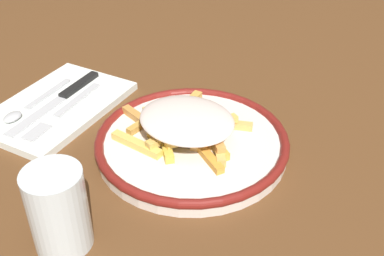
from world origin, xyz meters
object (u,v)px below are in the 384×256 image
fork (64,111)px  fries_heap (185,123)px  knife (63,96)px  plate (192,143)px  napkin (57,107)px  spoon (28,107)px  water_glass (58,210)px

fork → fries_heap: bearing=-172.2°
fries_heap → knife: bearing=-0.8°
plate → fries_heap: (0.01, -0.00, 0.03)m
napkin → knife: 0.02m
plate → spoon: size_ratio=1.82×
plate → napkin: bearing=3.2°
knife → spoon: bearing=64.3°
knife → spoon: 0.06m
fries_heap → knife: 0.23m
fork → water_glass: water_glass is taller
fries_heap → water_glass: water_glass is taller
fries_heap → spoon: (0.26, 0.05, -0.03)m
plate → napkin: plate is taller
fork → plate: bearing=-173.1°
knife → napkin: bearing=91.7°
napkin → knife: size_ratio=1.13×
fork → spoon: bearing=22.3°
plate → fork: plate is taller
plate → fork: bearing=6.9°
spoon → knife: bearing=-115.7°
water_glass → knife: bearing=-48.4°
plate → napkin: 0.25m
fries_heap → fork: (0.20, 0.03, -0.03)m
fries_heap → napkin: fries_heap is taller
spoon → water_glass: water_glass is taller
plate → water_glass: 0.23m
plate → water_glass: bearing=79.1°
fries_heap → knife: (0.23, -0.00, -0.03)m
fries_heap → napkin: size_ratio=0.85×
fork → water_glass: (-0.17, 0.20, 0.04)m
knife → water_glass: bearing=131.6°
water_glass → fork: bearing=-48.7°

